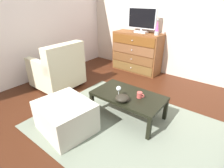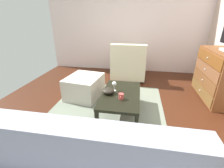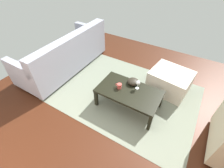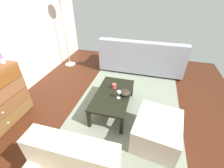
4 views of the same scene
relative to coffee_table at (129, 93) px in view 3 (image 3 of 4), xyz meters
name	(u,v)px [view 3 (image 3 of 4)]	position (x,y,z in m)	size (l,w,h in m)	color
ground_plane	(129,105)	(-0.02, -0.04, -0.35)	(5.25, 4.60, 0.05)	#3D1C0E
area_rug	(125,93)	(0.18, -0.24, -0.32)	(2.60, 1.90, 0.01)	slate
coffee_table	(129,93)	(0.00, 0.00, 0.00)	(1.03, 0.59, 0.37)	black
wine_glass	(138,83)	(-0.09, -0.12, 0.16)	(0.07, 0.07, 0.16)	silver
mug	(119,86)	(0.17, 0.02, 0.08)	(0.11, 0.08, 0.08)	#B0443D
bowl_decorative	(133,81)	(0.03, -0.20, 0.08)	(0.19, 0.19, 0.09)	black
couch_large	(65,55)	(1.70, -0.31, 0.01)	(0.85, 2.06, 0.84)	#332319
ottoman	(170,81)	(-0.48, -0.77, -0.11)	(0.70, 0.60, 0.42)	beige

